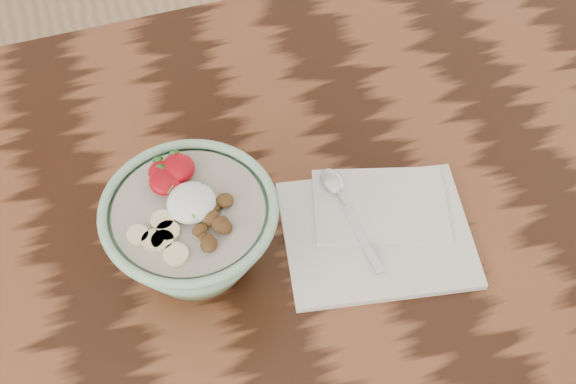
{
  "coord_description": "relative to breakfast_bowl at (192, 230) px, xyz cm",
  "views": [
    {
      "loc": [
        -11.44,
        -57.23,
        163.17
      ],
      "look_at": [
        5.32,
        -4.46,
        87.45
      ],
      "focal_mm": 50.0,
      "sensor_mm": 36.0,
      "label": 1
    }
  ],
  "objects": [
    {
      "name": "breakfast_bowl",
      "position": [
        0.0,
        0.0,
        0.0
      ],
      "size": [
        21.23,
        21.23,
        14.14
      ],
      "rotation": [
        0.0,
        0.0,
        0.01
      ],
      "color": "#92C59B",
      "rests_on": "table"
    },
    {
      "name": "spoon",
      "position": [
        20.43,
        3.15,
        -5.38
      ],
      "size": [
        3.22,
        17.52,
        0.91
      ],
      "rotation": [
        0.0,
        0.0,
        0.07
      ],
      "color": "silver",
      "rests_on": "napkin"
    },
    {
      "name": "napkin",
      "position": [
        23.75,
        -2.6,
        -6.62
      ],
      "size": [
        27.04,
        23.52,
        1.48
      ],
      "rotation": [
        0.0,
        0.0,
        -0.17
      ],
      "color": "white",
      "rests_on": "table"
    },
    {
      "name": "table",
      "position": [
        6.37,
        2.73,
        -16.54
      ],
      "size": [
        160.0,
        90.0,
        75.0
      ],
      "color": "black",
      "rests_on": "ground"
    }
  ]
}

